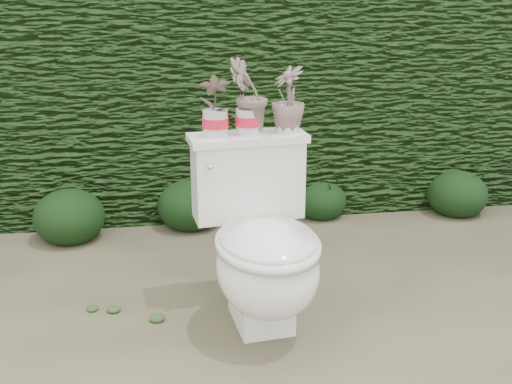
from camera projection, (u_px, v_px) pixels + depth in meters
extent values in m
plane|color=#726C4F|center=(221.00, 314.00, 2.82)|extent=(60.00, 60.00, 0.00)
cube|color=#254617|center=(193.00, 76.00, 4.05)|extent=(8.00, 1.00, 1.60)
cube|color=white|center=(261.00, 301.00, 2.72)|extent=(0.25, 0.32, 0.20)
ellipsoid|color=white|center=(267.00, 268.00, 2.57)|extent=(0.46, 0.55, 0.39)
cube|color=white|center=(248.00, 179.00, 2.77)|extent=(0.48, 0.22, 0.34)
cube|color=white|center=(248.00, 138.00, 2.71)|extent=(0.52, 0.24, 0.03)
cylinder|color=silver|center=(209.00, 165.00, 2.61)|extent=(0.02, 0.06, 0.02)
sphere|color=silver|center=(211.00, 167.00, 2.58)|extent=(0.03, 0.03, 0.03)
imported|color=#24752D|center=(215.00, 107.00, 2.63)|extent=(0.14, 0.10, 0.25)
imported|color=#24752D|center=(248.00, 98.00, 2.66)|extent=(0.20, 0.18, 0.30)
imported|color=#24752D|center=(288.00, 101.00, 2.70)|extent=(0.19, 0.19, 0.27)
ellipsoid|color=black|center=(69.00, 212.00, 3.57)|extent=(0.39, 0.39, 0.32)
ellipsoid|color=black|center=(190.00, 201.00, 3.76)|extent=(0.39, 0.39, 0.31)
ellipsoid|color=black|center=(321.00, 196.00, 3.93)|extent=(0.31, 0.31, 0.25)
ellipsoid|color=black|center=(458.00, 190.00, 3.97)|extent=(0.37, 0.37, 0.30)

